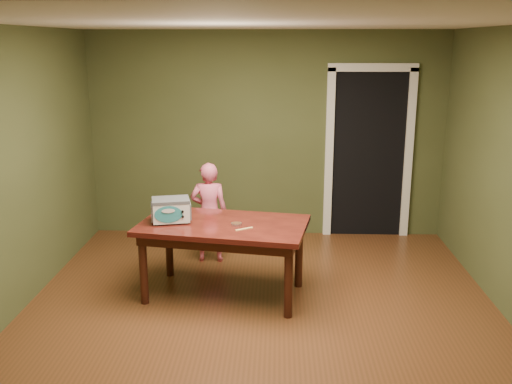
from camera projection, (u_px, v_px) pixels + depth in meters
floor at (260, 322)px, 5.16m from camera, size 5.00×5.00×0.00m
room_shell at (260, 135)px, 4.72m from camera, size 4.52×5.02×2.61m
doorway at (365, 151)px, 7.52m from camera, size 1.10×0.66×2.25m
dining_table at (223, 233)px, 5.55m from camera, size 1.73×1.16×0.75m
toy_oven at (171, 209)px, 5.53m from camera, size 0.42×0.33×0.23m
baking_pan at (236, 224)px, 5.46m from camera, size 0.10×0.10×0.02m
spatula at (244, 229)px, 5.34m from camera, size 0.16×0.12×0.01m
child at (209, 212)px, 6.46m from camera, size 0.43×0.29×1.16m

